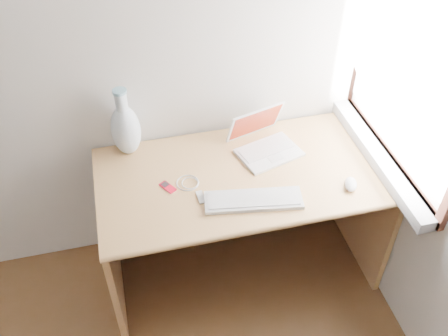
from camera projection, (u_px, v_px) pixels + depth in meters
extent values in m
cube|color=white|center=(416.00, 60.00, 2.11)|extent=(0.01, 0.90, 1.00)
cube|color=gray|center=(378.00, 156.00, 2.46)|extent=(0.10, 0.96, 0.06)
cube|color=white|center=(402.00, 56.00, 2.08)|extent=(0.02, 0.84, 0.92)
cube|color=tan|center=(244.00, 175.00, 2.44)|extent=(1.43, 0.71, 0.03)
cube|color=tan|center=(111.00, 250.00, 2.57)|extent=(0.03, 0.67, 0.72)
cube|color=tan|center=(361.00, 203.00, 2.81)|extent=(0.03, 0.67, 0.72)
cube|color=tan|center=(227.00, 168.00, 2.85)|extent=(1.36, 0.03, 0.48)
cube|color=white|center=(269.00, 153.00, 2.52)|extent=(0.35, 0.29, 0.01)
cube|color=silver|center=(269.00, 151.00, 2.52)|extent=(0.30, 0.19, 0.00)
cube|color=white|center=(264.00, 124.00, 2.53)|extent=(0.31, 0.16, 0.19)
cube|color=maroon|center=(264.00, 124.00, 2.53)|extent=(0.29, 0.14, 0.17)
cube|color=silver|center=(253.00, 200.00, 2.27)|extent=(0.46, 0.20, 0.02)
cube|color=silver|center=(254.00, 198.00, 2.27)|extent=(0.43, 0.17, 0.00)
ellipsoid|color=white|center=(351.00, 184.00, 2.34)|extent=(0.09, 0.11, 0.03)
cube|color=#B80C23|center=(168.00, 187.00, 2.35)|extent=(0.08, 0.09, 0.01)
cube|color=black|center=(168.00, 186.00, 2.34)|extent=(0.04, 0.04, 0.00)
torus|color=silver|center=(188.00, 183.00, 2.37)|extent=(0.14, 0.14, 0.01)
cube|color=silver|center=(201.00, 197.00, 2.30)|extent=(0.03, 0.08, 0.01)
ellipsoid|color=white|center=(126.00, 130.00, 2.45)|extent=(0.15, 0.15, 0.28)
cylinder|color=white|center=(121.00, 101.00, 2.33)|extent=(0.06, 0.06, 0.11)
cylinder|color=#7EB4C9|center=(119.00, 91.00, 2.29)|extent=(0.07, 0.07, 0.01)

